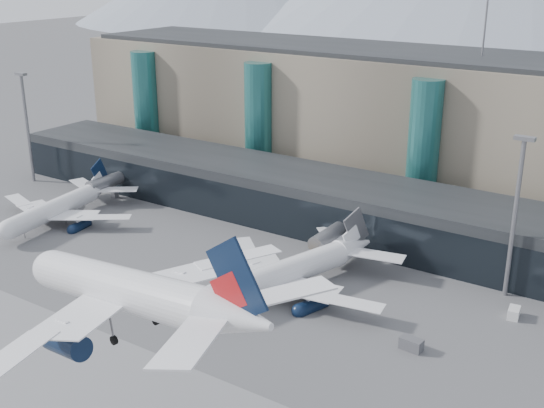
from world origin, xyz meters
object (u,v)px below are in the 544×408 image
(lightmast_left, at_px, (27,121))
(lightmast_mid, at_px, (516,209))
(veh_b, at_px, (287,268))
(veh_f, at_px, (66,203))
(veh_h, at_px, (265,288))
(veh_c, at_px, (411,344))
(veh_g, at_px, (514,313))
(hero_jet, at_px, (143,285))
(jet_parked_mid, at_px, (299,261))
(jet_parked_left, at_px, (64,200))

(lightmast_left, bearing_deg, lightmast_mid, 1.56)
(veh_b, distance_m, veh_f, 56.09)
(lightmast_left, relative_size, veh_h, 6.36)
(veh_c, xyz_separation_m, veh_g, (9.13, 16.54, -0.07))
(lightmast_left, bearing_deg, hero_jet, -31.82)
(hero_jet, relative_size, veh_c, 11.78)
(lightmast_left, xyz_separation_m, hero_jet, (91.72, -56.92, 7.20))
(hero_jet, bearing_deg, lightmast_left, 156.68)
(lightmast_left, xyz_separation_m, jet_parked_mid, (81.50, -12.57, -9.92))
(veh_c, relative_size, veh_g, 1.15)
(veh_b, bearing_deg, veh_g, -86.94)
(veh_b, bearing_deg, lightmast_left, 77.78)
(lightmast_mid, relative_size, veh_g, 9.58)
(veh_f, bearing_deg, hero_jet, -160.57)
(lightmast_mid, bearing_deg, jet_parked_left, -169.42)
(hero_jet, height_order, jet_parked_left, hero_jet)
(jet_parked_left, distance_m, veh_b, 51.20)
(lightmast_mid, distance_m, veh_b, 37.58)
(hero_jet, bearing_deg, jet_parked_mid, 111.47)
(hero_jet, relative_size, veh_g, 13.55)
(veh_b, xyz_separation_m, veh_g, (36.03, 5.44, -0.06))
(veh_h, bearing_deg, veh_g, -30.25)
(jet_parked_mid, relative_size, veh_g, 13.88)
(lightmast_left, height_order, veh_g, lightmast_left)
(hero_jet, xyz_separation_m, veh_c, (12.28, 36.78, -20.77))
(veh_f, height_order, veh_g, veh_f)
(veh_g, bearing_deg, hero_jet, -29.21)
(jet_parked_mid, height_order, veh_f, jet_parked_mid)
(jet_parked_mid, distance_m, veh_g, 33.08)
(lightmast_mid, relative_size, veh_f, 7.70)
(jet_parked_mid, bearing_deg, hero_jet, -149.75)
(lightmast_left, bearing_deg, jet_parked_mid, -8.77)
(hero_jet, relative_size, veh_f, 10.88)
(veh_b, bearing_deg, veh_h, -176.29)
(lightmast_left, xyz_separation_m, veh_h, (78.50, -17.71, -13.31))
(lightmast_mid, bearing_deg, veh_g, -64.66)
(lightmast_mid, bearing_deg, veh_f, -172.75)
(veh_h, bearing_deg, veh_f, 118.30)
(lightmast_left, height_order, veh_c, lightmast_left)
(hero_jet, distance_m, veh_g, 61.12)
(jet_parked_left, xyz_separation_m, veh_h, (52.38, -5.05, -2.96))
(jet_parked_left, relative_size, veh_g, 12.43)
(lightmast_mid, xyz_separation_m, jet_parked_left, (-83.88, -15.66, -10.35))
(jet_parked_mid, relative_size, veh_c, 12.06)
(hero_jet, bearing_deg, veh_h, 117.13)
(veh_b, bearing_deg, veh_c, -117.95)
(veh_c, relative_size, veh_f, 0.92)
(veh_b, distance_m, veh_h, 8.79)
(veh_g, bearing_deg, veh_c, -36.23)
(veh_c, distance_m, veh_h, 25.61)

